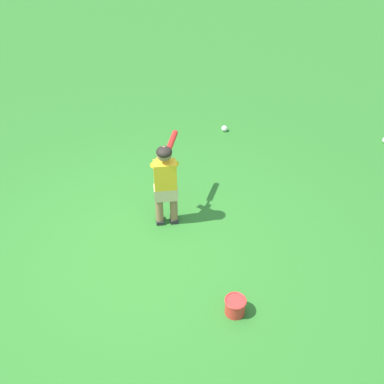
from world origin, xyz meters
name	(u,v)px	position (x,y,z in m)	size (l,w,h in m)	color
ground_plane	(142,258)	(0.00, 0.00, 0.00)	(40.00, 40.00, 0.00)	#2D7528
child_batter	(166,178)	(-0.61, 0.30, 0.65)	(0.75, 0.34, 1.08)	#232328
play_ball_far_right	(224,128)	(-2.60, 1.24, 0.05)	(0.09, 0.09, 0.09)	white
toy_bucket	(235,306)	(0.78, 0.93, 0.10)	(0.22, 0.22, 0.19)	red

